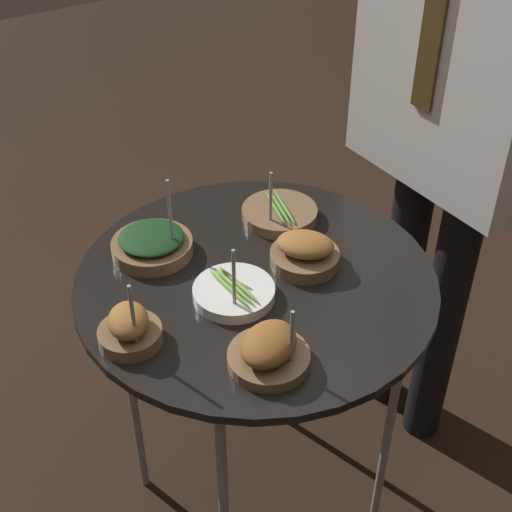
{
  "coord_description": "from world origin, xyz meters",
  "views": [
    {
      "loc": [
        0.91,
        -0.6,
        1.65
      ],
      "look_at": [
        0.0,
        0.0,
        0.82
      ],
      "focal_mm": 50.0,
      "sensor_mm": 36.0,
      "label": 1
    }
  ],
  "objects": [
    {
      "name": "ground_plane",
      "position": [
        0.0,
        0.0,
        0.0
      ],
      "size": [
        8.0,
        8.0,
        0.0
      ],
      "primitive_type": "plane",
      "color": "black"
    },
    {
      "name": "serving_cart",
      "position": [
        0.0,
        0.0,
        0.71
      ],
      "size": [
        0.71,
        0.71,
        0.77
      ],
      "color": "black",
      "rests_on": "ground_plane"
    },
    {
      "name": "bowl_asparagus_near_rim",
      "position": [
        0.03,
        -0.07,
        0.78
      ],
      "size": [
        0.16,
        0.16,
        0.14
      ],
      "color": "white",
      "rests_on": "serving_cart"
    },
    {
      "name": "bowl_asparagus_mid_right",
      "position": [
        -0.14,
        0.15,
        0.78
      ],
      "size": [
        0.17,
        0.17,
        0.14
      ],
      "color": "brown",
      "rests_on": "serving_cart"
    },
    {
      "name": "bowl_roast_center",
      "position": [
        0.02,
        0.1,
        0.8
      ],
      "size": [
        0.14,
        0.14,
        0.07
      ],
      "color": "brown",
      "rests_on": "serving_cart"
    },
    {
      "name": "bowl_roast_front_right",
      "position": [
        0.21,
        -0.11,
        0.8
      ],
      "size": [
        0.14,
        0.14,
        0.13
      ],
      "color": "brown",
      "rests_on": "serving_cart"
    },
    {
      "name": "bowl_spinach_front_center",
      "position": [
        -0.18,
        -0.14,
        0.79
      ],
      "size": [
        0.17,
        0.17,
        0.18
      ],
      "color": "brown",
      "rests_on": "serving_cart"
    },
    {
      "name": "bowl_roast_far_rim",
      "position": [
        0.03,
        -0.28,
        0.8
      ],
      "size": [
        0.11,
        0.11,
        0.15
      ],
      "color": "brown",
      "rests_on": "serving_cart"
    },
    {
      "name": "waiter_figure",
      "position": [
        -0.03,
        0.54,
        1.03
      ],
      "size": [
        0.6,
        0.23,
        1.63
      ],
      "color": "black",
      "rests_on": "ground_plane"
    }
  ]
}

